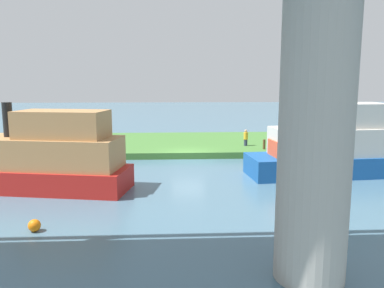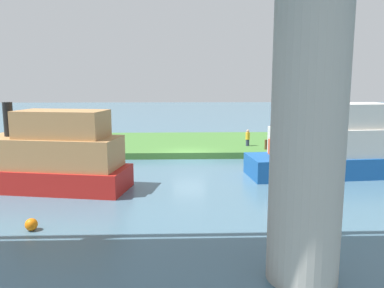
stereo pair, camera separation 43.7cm
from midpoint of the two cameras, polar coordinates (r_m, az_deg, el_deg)
The scene contains 9 objects.
ground_plane at distance 30.02m, azimuth -0.97°, elevation -2.24°, with size 160.00×160.00×0.00m, color #476B7F.
grassy_bank at distance 35.88m, azimuth -1.32°, elevation 0.05°, with size 80.00×12.00×0.50m, color #427533.
bridge_pylon at distance 11.76m, azimuth 16.62°, elevation 3.02°, with size 2.14×2.14×9.55m, color #9E998E.
person_on_bank at distance 33.40m, azimuth 7.48°, elevation 0.94°, with size 0.47×0.47×1.39m.
mooring_post at distance 31.98m, azimuth 10.08°, elevation -0.05°, with size 0.20×0.20×0.79m, color brown.
skiff_small at distance 26.25m, azimuth 19.11°, elevation -0.31°, with size 10.03×4.10×5.00m.
houseboat_blue at distance 27.73m, azimuth -22.86°, elevation -2.88°, with size 4.33×1.96×1.40m.
riverboat_paddlewheel at distance 22.87m, azimuth -20.73°, elevation -1.92°, with size 9.82×4.79×4.81m.
marker_buoy at distance 17.22m, azimuth -22.68°, elevation -10.91°, with size 0.50×0.50×0.50m, color orange.
Camera 1 is at (1.29, 29.39, 5.97)m, focal length 36.58 mm.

